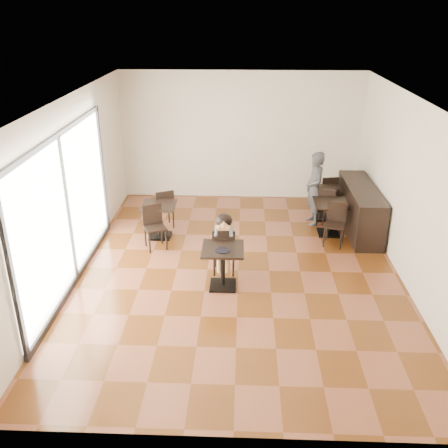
# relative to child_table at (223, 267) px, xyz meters

# --- Properties ---
(floor) EXTENTS (6.00, 8.00, 0.01)m
(floor) POSITION_rel_child_table_xyz_m (0.27, 0.60, -0.38)
(floor) COLOR brown
(floor) RESTS_ON ground
(ceiling) EXTENTS (6.00, 8.00, 0.01)m
(ceiling) POSITION_rel_child_table_xyz_m (0.27, 0.60, 2.82)
(ceiling) COLOR white
(ceiling) RESTS_ON floor
(wall_back) EXTENTS (6.00, 0.01, 3.20)m
(wall_back) POSITION_rel_child_table_xyz_m (0.27, 4.60, 1.22)
(wall_back) COLOR silver
(wall_back) RESTS_ON floor
(wall_front) EXTENTS (6.00, 0.01, 3.20)m
(wall_front) POSITION_rel_child_table_xyz_m (0.27, -3.40, 1.22)
(wall_front) COLOR silver
(wall_front) RESTS_ON floor
(wall_left) EXTENTS (0.01, 8.00, 3.20)m
(wall_left) POSITION_rel_child_table_xyz_m (-2.73, 0.60, 1.22)
(wall_left) COLOR silver
(wall_left) RESTS_ON floor
(wall_right) EXTENTS (0.01, 8.00, 3.20)m
(wall_right) POSITION_rel_child_table_xyz_m (3.27, 0.60, 1.22)
(wall_right) COLOR silver
(wall_right) RESTS_ON floor
(storefront_window) EXTENTS (0.04, 4.50, 2.60)m
(storefront_window) POSITION_rel_child_table_xyz_m (-2.70, 0.10, 1.02)
(storefront_window) COLOR white
(storefront_window) RESTS_ON floor
(child_table) EXTENTS (0.72, 0.72, 0.77)m
(child_table) POSITION_rel_child_table_xyz_m (0.00, 0.00, 0.00)
(child_table) COLOR black
(child_table) RESTS_ON floor
(child_chair) EXTENTS (0.41, 0.41, 0.92)m
(child_chair) POSITION_rel_child_table_xyz_m (0.00, 0.55, 0.08)
(child_chair) COLOR black
(child_chair) RESTS_ON floor
(child) EXTENTS (0.41, 0.58, 1.16)m
(child) POSITION_rel_child_table_xyz_m (0.00, 0.55, 0.20)
(child) COLOR slate
(child) RESTS_ON child_chair
(plate) EXTENTS (0.26, 0.26, 0.02)m
(plate) POSITION_rel_child_table_xyz_m (0.00, -0.10, 0.39)
(plate) COLOR black
(plate) RESTS_ON child_table
(pizza_slice) EXTENTS (0.27, 0.21, 0.06)m
(pizza_slice) POSITION_rel_child_table_xyz_m (0.00, 0.36, 0.62)
(pizza_slice) COLOR #DECE72
(pizza_slice) RESTS_ON child
(adult_patron) EXTENTS (0.51, 0.68, 1.68)m
(adult_patron) POSITION_rel_child_table_xyz_m (1.94, 2.91, 0.46)
(adult_patron) COLOR #3D3E43
(adult_patron) RESTS_ON floor
(cafe_table_mid) EXTENTS (0.89, 0.89, 0.75)m
(cafe_table_mid) POSITION_rel_child_table_xyz_m (2.22, 2.33, -0.01)
(cafe_table_mid) COLOR black
(cafe_table_mid) RESTS_ON floor
(cafe_table_left) EXTENTS (0.94, 0.94, 0.75)m
(cafe_table_left) POSITION_rel_child_table_xyz_m (-1.45, 2.03, -0.01)
(cafe_table_left) COLOR black
(cafe_table_left) RESTS_ON floor
(cafe_table_back) EXTENTS (0.81, 0.81, 0.74)m
(cafe_table_back) POSITION_rel_child_table_xyz_m (2.22, 3.21, -0.02)
(cafe_table_back) COLOR black
(cafe_table_back) RESTS_ON floor
(chair_mid_a) EXTENTS (0.51, 0.51, 0.90)m
(chair_mid_a) POSITION_rel_child_table_xyz_m (2.24, 2.88, 0.07)
(chair_mid_a) COLOR black
(chair_mid_a) RESTS_ON floor
(chair_mid_b) EXTENTS (0.51, 0.51, 0.90)m
(chair_mid_b) POSITION_rel_child_table_xyz_m (2.24, 1.78, 0.07)
(chair_mid_b) COLOR black
(chair_mid_b) RESTS_ON floor
(chair_left_a) EXTENTS (0.54, 0.54, 0.90)m
(chair_left_a) POSITION_rel_child_table_xyz_m (-1.45, 2.58, 0.07)
(chair_left_a) COLOR black
(chair_left_a) RESTS_ON floor
(chair_left_b) EXTENTS (0.54, 0.54, 0.90)m
(chair_left_b) POSITION_rel_child_table_xyz_m (-1.45, 1.48, 0.07)
(chair_left_b) COLOR black
(chair_left_b) RESTS_ON floor
(chair_back_a) EXTENTS (0.46, 0.46, 0.88)m
(chair_back_a) POSITION_rel_child_table_xyz_m (2.37, 3.76, 0.06)
(chair_back_a) COLOR black
(chair_back_a) RESTS_ON floor
(chair_back_b) EXTENTS (0.46, 0.46, 0.88)m
(chair_back_b) POSITION_rel_child_table_xyz_m (2.37, 2.66, 0.06)
(chair_back_b) COLOR black
(chair_back_b) RESTS_ON floor
(service_counter) EXTENTS (0.60, 2.40, 1.00)m
(service_counter) POSITION_rel_child_table_xyz_m (2.92, 2.60, 0.12)
(service_counter) COLOR black
(service_counter) RESTS_ON floor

